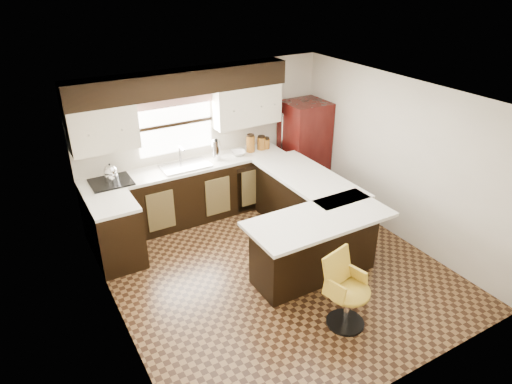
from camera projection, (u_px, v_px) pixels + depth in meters
floor at (276, 269)px, 6.31m from camera, size 4.40×4.40×0.00m
ceiling at (280, 99)px, 5.22m from camera, size 4.40×4.40×0.00m
wall_back at (205, 139)px, 7.46m from camera, size 4.40×0.00×4.40m
wall_front at (410, 289)px, 4.07m from camera, size 4.40×0.00×4.40m
wall_left at (110, 237)px, 4.83m from camera, size 0.00×4.40×4.40m
wall_right at (398, 160)px, 6.70m from camera, size 0.00×4.40×4.40m
base_cab_back at (190, 194)px, 7.37m from camera, size 3.30×0.60×0.90m
base_cab_left at (117, 235)px, 6.26m from camera, size 0.60×0.70×0.90m
counter_back at (188, 167)px, 7.15m from camera, size 3.30×0.60×0.04m
counter_left at (112, 205)px, 6.05m from camera, size 0.60×0.70×0.04m
soffit at (182, 82)px, 6.68m from camera, size 3.40×0.35×0.36m
upper_cab_left at (103, 129)px, 6.37m from camera, size 0.94×0.35×0.64m
upper_cab_right at (246, 105)px, 7.39m from camera, size 1.14×0.35×0.64m
window_pane at (175, 124)px, 7.06m from camera, size 1.20×0.02×0.90m
valance at (174, 100)px, 6.86m from camera, size 1.30×0.06×0.18m
sink at (185, 166)px, 7.10m from camera, size 0.75×0.45×0.03m
dishwasher at (252, 188)px, 7.61m from camera, size 0.58×0.03×0.78m
cooktop at (111, 182)px, 6.59m from camera, size 0.58×0.50×0.02m
peninsula_long at (304, 206)px, 6.99m from camera, size 0.60×1.95×0.90m
peninsula_return at (315, 247)px, 6.00m from camera, size 1.65×0.60×0.90m
counter_pen_long at (308, 178)px, 6.80m from camera, size 0.84×1.95×0.04m
counter_pen_return at (320, 219)px, 5.71m from camera, size 1.89×0.84×0.04m
refrigerator at (304, 148)px, 8.09m from camera, size 0.72×0.69×1.68m
bar_chair at (349, 293)px, 5.16m from camera, size 0.59×0.59×0.91m
kettle at (111, 172)px, 6.53m from camera, size 0.20×0.20×0.27m
percolator at (216, 150)px, 7.29m from camera, size 0.14×0.14×0.32m
mixing_bowl at (238, 153)px, 7.53m from camera, size 0.31×0.31×0.06m
canister_large at (251, 144)px, 7.61m from camera, size 0.14×0.14×0.27m
canister_med at (261, 143)px, 7.72m from camera, size 0.14×0.14×0.21m
canister_small at (266, 144)px, 7.77m from camera, size 0.14×0.14×0.17m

